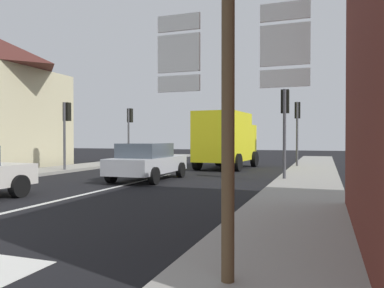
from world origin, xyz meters
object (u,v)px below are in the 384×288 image
object	(u,v)px
traffic_light_near_right	(285,114)
traffic_light_near_left	(66,121)
traffic_light_far_left	(130,123)
traffic_light_far_right	(297,119)
delivery_truck	(226,139)
route_sign_post	(228,115)
sedan_far	(147,161)

from	to	relation	value
traffic_light_near_right	traffic_light_near_left	distance (m)	10.55
traffic_light_far_left	traffic_light_far_right	size ratio (longest dim) A/B	0.98
delivery_truck	traffic_light_near_left	world-z (taller)	traffic_light_near_left
delivery_truck	route_sign_post	size ratio (longest dim) A/B	1.61
traffic_light_far_right	traffic_light_near_left	distance (m)	12.28
delivery_truck	traffic_light_near_right	world-z (taller)	traffic_light_near_right
traffic_light_far_left	traffic_light_near_left	xyz separation A→B (m)	(-0.00, -6.39, -0.13)
traffic_light_far_left	traffic_light_far_right	distance (m)	10.53
delivery_truck	traffic_light_far_left	size ratio (longest dim) A/B	1.43
route_sign_post	traffic_light_far_right	world-z (taller)	traffic_light_far_right
traffic_light_far_left	traffic_light_near_right	distance (m)	12.67
sedan_far	route_sign_post	xyz separation A→B (m)	(5.68, -9.68, 1.15)
sedan_far	delivery_truck	xyz separation A→B (m)	(1.52, 6.69, 0.89)
sedan_far	traffic_light_near_right	distance (m)	5.67
delivery_truck	sedan_far	bearing A→B (deg)	-102.77
sedan_far	traffic_light_far_right	world-z (taller)	traffic_light_far_right
delivery_truck	route_sign_post	xyz separation A→B (m)	(4.16, -16.37, 0.26)
sedan_far	traffic_light_far_right	distance (m)	9.93
traffic_light_far_right	sedan_far	bearing A→B (deg)	-122.28
traffic_light_near_right	traffic_light_near_left	world-z (taller)	traffic_light_near_right
delivery_truck	route_sign_post	distance (m)	16.90
traffic_light_far_left	traffic_light_near_left	bearing A→B (deg)	-90.00
route_sign_post	traffic_light_near_right	distance (m)	10.99
traffic_light_far_left	traffic_light_far_right	world-z (taller)	traffic_light_far_right
sedan_far	delivery_truck	bearing A→B (deg)	77.23
delivery_truck	traffic_light_near_right	size ratio (longest dim) A/B	1.46
route_sign_post	traffic_light_near_right	size ratio (longest dim) A/B	0.91
delivery_truck	traffic_light_far_right	world-z (taller)	traffic_light_far_right
traffic_light_far_right	traffic_light_far_left	bearing A→B (deg)	179.54
traffic_light_far_right	traffic_light_near_right	xyz separation A→B (m)	(-0.00, -6.95, -0.11)
route_sign_post	traffic_light_far_right	distance (m)	17.93
sedan_far	traffic_light_far_left	bearing A→B (deg)	122.69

